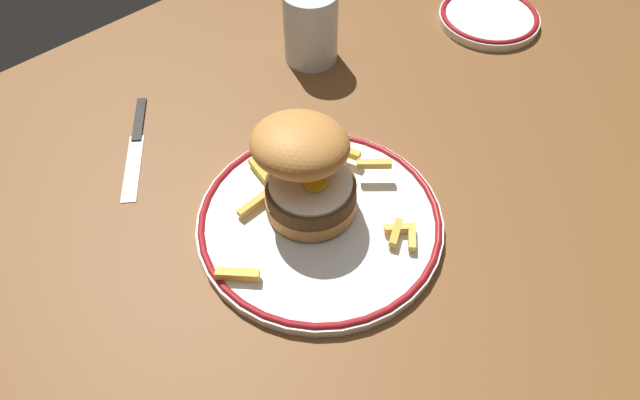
% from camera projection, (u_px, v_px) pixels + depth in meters
% --- Properties ---
extents(ground_plane, '(1.36, 0.99, 0.04)m').
position_uv_depth(ground_plane, '(337.00, 213.00, 0.70)').
color(ground_plane, brown).
extents(dinner_plate, '(0.28, 0.28, 0.02)m').
position_uv_depth(dinner_plate, '(320.00, 221.00, 0.66)').
color(dinner_plate, white).
rests_on(dinner_plate, ground_plane).
extents(burger, '(0.14, 0.14, 0.12)m').
position_uv_depth(burger, '(305.00, 166.00, 0.62)').
color(burger, '#BE7E3E').
rests_on(burger, dinner_plate).
extents(fries_pile, '(0.24, 0.22, 0.03)m').
position_uv_depth(fries_pile, '(317.00, 198.00, 0.66)').
color(fries_pile, '#ECB050').
rests_on(fries_pile, dinner_plate).
extents(water_glass, '(0.08, 0.08, 0.10)m').
position_uv_depth(water_glass, '(311.00, 30.00, 0.83)').
color(water_glass, silver).
rests_on(water_glass, ground_plane).
extents(side_plate, '(0.15, 0.15, 0.02)m').
position_uv_depth(side_plate, '(489.00, 17.00, 0.91)').
color(side_plate, white).
rests_on(side_plate, ground_plane).
extents(knife, '(0.12, 0.15, 0.01)m').
position_uv_depth(knife, '(136.00, 138.00, 0.75)').
color(knife, black).
rests_on(knife, ground_plane).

